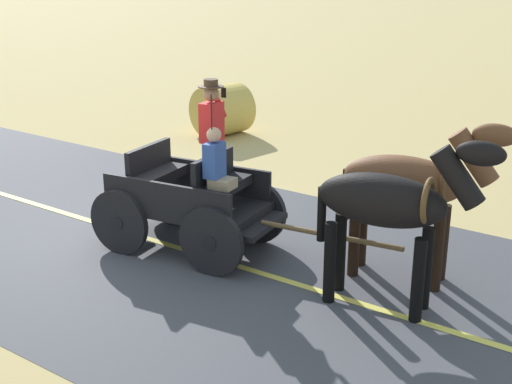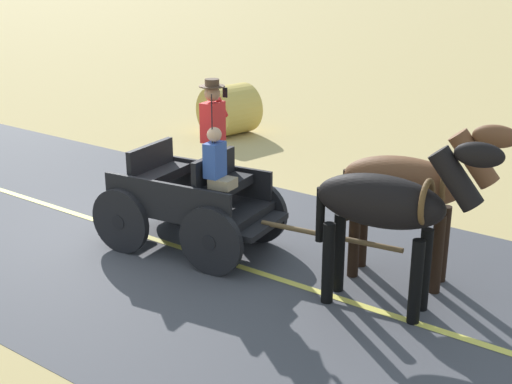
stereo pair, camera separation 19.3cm
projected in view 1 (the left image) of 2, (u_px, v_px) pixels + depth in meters
name	position (u px, v px, depth m)	size (l,w,h in m)	color
ground_plane	(136.00, 235.00, 10.63)	(200.00, 200.00, 0.00)	tan
road_surface	(136.00, 235.00, 10.63)	(6.35, 160.00, 0.01)	#424247
road_centre_stripe	(136.00, 235.00, 10.62)	(0.12, 160.00, 0.00)	#DBCC4C
horse_drawn_carriage	(193.00, 196.00, 9.90)	(1.72, 4.51, 2.50)	black
horse_near_side	(411.00, 184.00, 8.77)	(0.84, 2.15, 2.21)	brown
horse_off_side	(390.00, 205.00, 8.04)	(0.79, 2.15, 2.21)	black
hay_bale	(222.00, 110.00, 16.50)	(1.20, 1.20, 1.10)	gold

